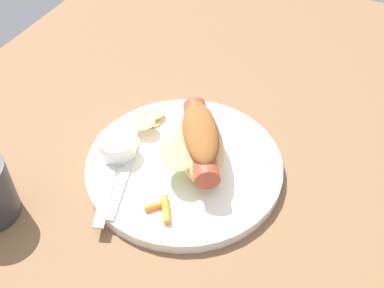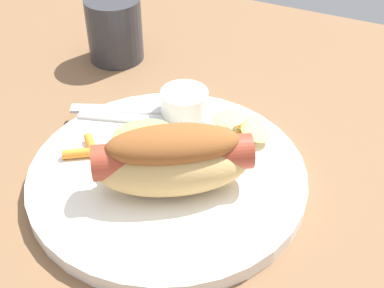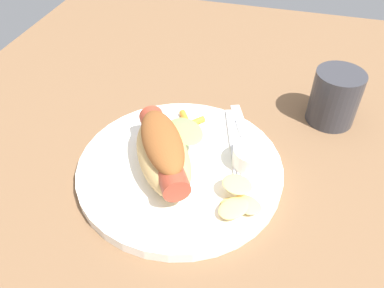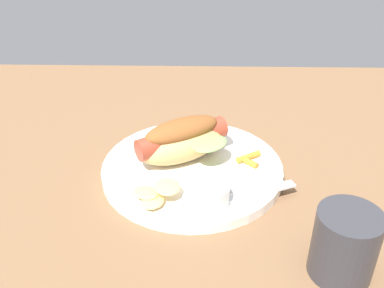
{
  "view_description": "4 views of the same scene",
  "coord_description": "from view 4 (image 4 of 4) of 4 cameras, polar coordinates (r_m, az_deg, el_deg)",
  "views": [
    {
      "loc": [
        -42.89,
        -20.85,
        51.4
      ],
      "look_at": [
        -0.24,
        -0.57,
        4.32
      ],
      "focal_mm": 45.08,
      "sensor_mm": 36.0,
      "label": 1
    },
    {
      "loc": [
        17.05,
        -34.62,
        37.06
      ],
      "look_at": [
        0.16,
        2.09,
        4.06
      ],
      "focal_mm": 49.65,
      "sensor_mm": 36.0,
      "label": 2
    },
    {
      "loc": [
        33.72,
        11.45,
        39.15
      ],
      "look_at": [
        -1.34,
        1.76,
        6.0
      ],
      "focal_mm": 36.44,
      "sensor_mm": 36.0,
      "label": 3
    },
    {
      "loc": [
        -2.84,
        56.57,
        40.0
      ],
      "look_at": [
        -1.55,
        0.16,
        5.45
      ],
      "focal_mm": 41.47,
      "sensor_mm": 36.0,
      "label": 4
    }
  ],
  "objects": [
    {
      "name": "chips_pile",
      "position": [
        0.61,
        -4.75,
        -6.4
      ],
      "size": [
        7.75,
        6.26,
        2.39
      ],
      "color": "#E4BF6B",
      "rests_on": "plate"
    },
    {
      "name": "hot_dog",
      "position": [
        0.68,
        -0.9,
        0.56
      ],
      "size": [
        15.68,
        13.05,
        6.8
      ],
      "rotation": [
        0.0,
        0.0,
        0.55
      ],
      "color": "tan",
      "rests_on": "plate"
    },
    {
      "name": "knife",
      "position": [
        0.63,
        7.33,
        -6.48
      ],
      "size": [
        13.87,
        6.89,
        0.36
      ],
      "primitive_type": "cube",
      "rotation": [
        0.0,
        0.0,
        0.4
      ],
      "color": "silver",
      "rests_on": "plate"
    },
    {
      "name": "plate",
      "position": [
        0.69,
        0.03,
        -3.35
      ],
      "size": [
        27.81,
        27.81,
        1.6
      ],
      "primitive_type": "cylinder",
      "color": "white",
      "rests_on": "ground_plane"
    },
    {
      "name": "drinking_cup",
      "position": [
        0.54,
        19.04,
        -12.11
      ],
      "size": [
        7.35,
        7.35,
        8.56
      ],
      "primitive_type": "cylinder",
      "color": "#333338",
      "rests_on": "ground_plane"
    },
    {
      "name": "ground_plane",
      "position": [
        0.7,
        -1.27,
        -4.36
      ],
      "size": [
        120.0,
        90.0,
        1.8
      ],
      "primitive_type": "cube",
      "color": "brown"
    },
    {
      "name": "sauce_ramekin",
      "position": [
        0.6,
        2.26,
        -6.54
      ],
      "size": [
        5.33,
        5.33,
        3.02
      ],
      "primitive_type": "cylinder",
      "color": "white",
      "rests_on": "plate"
    },
    {
      "name": "fork",
      "position": [
        0.63,
        5.67,
        -5.71
      ],
      "size": [
        14.76,
        5.38,
        0.4
      ],
      "rotation": [
        0.0,
        0.0,
        0.29
      ],
      "color": "silver",
      "rests_on": "plate"
    },
    {
      "name": "carrot_garnish",
      "position": [
        0.69,
        7.37,
        -1.89
      ],
      "size": [
        4.06,
        4.24,
        0.99
      ],
      "color": "orange",
      "rests_on": "plate"
    }
  ]
}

